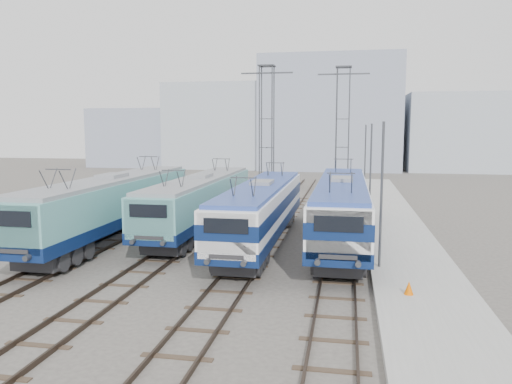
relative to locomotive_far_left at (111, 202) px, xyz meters
The scene contains 16 objects.
ground 9.33m from the locomotive_far_left, 41.69° to the right, with size 160.00×160.00×0.00m, color #514C47.
platform 17.20m from the locomotive_far_left, ahead, with size 4.00×70.00×0.30m, color #9E9E99.
locomotive_far_left is the anchor object (origin of this frame).
locomotive_center_left 5.59m from the locomotive_far_left, 36.38° to the left, with size 2.75×17.38×3.27m.
locomotive_center_right 9.01m from the locomotive_far_left, ahead, with size 2.73×17.22×3.24m.
locomotive_far_right 13.58m from the locomotive_far_left, ahead, with size 2.87×18.13×3.41m.
catenary_tower_west 17.89m from the locomotive_far_left, 67.11° to the left, with size 4.50×1.20×12.00m.
catenary_tower_east 22.76m from the locomotive_far_left, 53.63° to the left, with size 4.50×1.20×12.00m.
mast_front 15.91m from the locomotive_far_left, 14.65° to the right, with size 0.12×0.12×7.00m, color #3F4247.
mast_mid 17.35m from the locomotive_far_left, 27.49° to the left, with size 0.12×0.12×7.00m, color #3F4247.
mast_rear 25.23m from the locomotive_far_left, 52.48° to the left, with size 0.12×0.12×7.00m, color #3F4247.
safety_cone 18.12m from the locomotive_far_left, 25.73° to the right, with size 0.36×0.36×0.53m, color #E65E00.
building_west 56.65m from the locomotive_far_left, 97.38° to the left, with size 18.00×12.00×14.00m, color #A3ADB8.
building_center 57.40m from the locomotive_far_left, 79.13° to the left, with size 22.00×14.00×18.00m, color #8B95AA.
building_east 63.98m from the locomotive_far_left, 61.22° to the left, with size 16.00×12.00×12.00m, color #A3ADB8.
building_far_west 60.68m from the locomotive_far_left, 112.55° to the left, with size 14.00×10.00×10.00m, color #8B95AA.
Camera 1 is at (7.07, -21.24, 6.70)m, focal length 35.00 mm.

